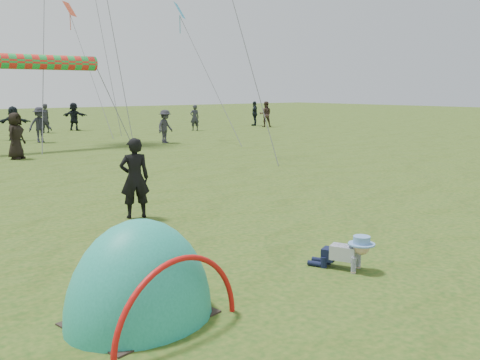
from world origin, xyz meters
TOP-DOWN VIEW (x-y plane):
  - ground at (0.00, 0.00)m, footprint 140.00×140.00m
  - crawling_toddler at (0.76, 0.58)m, footprint 0.73×0.84m
  - popup_tent at (-2.43, 0.97)m, footprint 2.03×1.77m
  - standing_adult at (-0.11, 5.41)m, footprint 0.69×0.56m
  - crowd_person_0 at (6.00, 28.07)m, footprint 0.74×0.60m
  - crowd_person_2 at (19.87, 24.91)m, footprint 1.07×0.96m
  - crowd_person_3 at (3.77, 22.38)m, footprint 1.13×0.65m
  - crowd_person_5 at (3.12, 24.38)m, footprint 1.66×1.27m
  - crowd_person_7 at (19.68, 23.53)m, footprint 1.08×1.05m
  - crowd_person_9 at (8.41, 18.26)m, footprint 1.20×0.97m
  - crowd_person_10 at (0.89, 16.58)m, footprint 1.01×0.98m
  - crowd_person_11 at (8.10, 28.80)m, footprint 1.44×1.60m
  - crowd_person_12 at (13.99, 23.90)m, footprint 0.67×0.53m
  - rainbow_tube_kite at (2.43, 19.13)m, footprint 5.76×0.64m
  - diamond_kite_0 at (7.41, 26.90)m, footprint 1.00×1.00m
  - diamond_kite_4 at (10.22, 19.58)m, footprint 0.95×0.95m

SIDE VIEW (x-z plane):
  - ground at x=0.00m, z-range 0.00..0.00m
  - popup_tent at x=-2.43m, z-range -1.17..1.17m
  - crawling_toddler at x=0.76m, z-range 0.00..0.54m
  - crowd_person_9 at x=8.41m, z-range 0.00..1.62m
  - crowd_person_12 at x=13.99m, z-range 0.00..1.62m
  - standing_adult at x=-0.11m, z-range 0.00..1.65m
  - crowd_person_3 at x=3.77m, z-range 0.00..1.74m
  - crowd_person_2 at x=19.87m, z-range 0.00..1.74m
  - crowd_person_0 at x=6.00m, z-range 0.00..1.74m
  - crowd_person_10 at x=0.89m, z-range 0.00..1.75m
  - crowd_person_5 at x=3.12m, z-range 0.00..1.75m
  - crowd_person_7 at x=19.68m, z-range 0.00..1.75m
  - crowd_person_11 at x=8.10m, z-range 0.00..1.77m
  - rainbow_tube_kite at x=2.43m, z-range 3.42..4.06m
  - diamond_kite_4 at x=10.22m, z-range 6.15..6.93m
  - diamond_kite_0 at x=7.41m, z-range 6.77..7.58m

